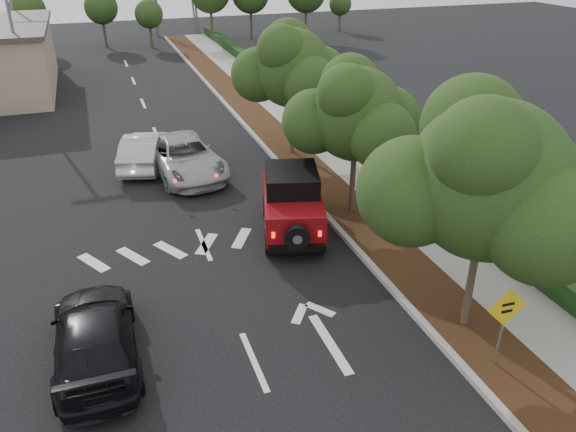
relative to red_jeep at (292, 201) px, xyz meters
name	(u,v)px	position (x,y,z in m)	size (l,w,h in m)	color
ground	(254,361)	(-3.11, -6.02, -1.11)	(120.00, 120.00, 0.00)	black
curb	(278,162)	(1.49, 5.98, -1.04)	(0.20, 70.00, 0.15)	#9E9B93
planting_strip	(299,160)	(2.49, 5.98, -1.05)	(1.80, 70.00, 0.12)	black
sidewalk	(338,155)	(4.39, 5.98, -1.05)	(2.00, 70.00, 0.12)	gray
hedge	(366,145)	(5.79, 5.98, -0.71)	(0.80, 70.00, 0.80)	black
transmission_tower	(178,35)	(2.89, 41.98, -1.11)	(7.00, 4.00, 28.00)	slate
street_tree_near	(463,326)	(2.49, -6.52, -1.11)	(3.80, 3.80, 5.92)	#1A3311
street_tree_mid	(351,213)	(2.49, 0.48, -1.11)	(3.20, 3.20, 5.32)	#1A3311
street_tree_far	(292,154)	(2.49, 6.98, -1.11)	(3.40, 3.40, 5.62)	#1A3311
light_pole_a	(29,105)	(-9.61, 19.98, -1.11)	(2.00, 0.22, 9.00)	slate
light_pole_b	(24,65)	(-10.61, 31.98, -1.11)	(2.00, 0.22, 9.00)	slate
red_jeep	(292,201)	(0.00, 0.00, 0.00)	(2.86, 4.47, 2.19)	black
silver_suv_ahead	(184,157)	(-2.61, 6.21, -0.34)	(2.56, 5.54, 1.54)	#A3A5AB
black_suv_oncoming	(95,336)	(-6.64, -4.69, -0.42)	(1.94, 4.78, 1.39)	black
silver_sedan_oncoming	(144,150)	(-4.11, 7.76, -0.38)	(1.56, 4.46, 1.47)	#B2B5BA
speed_hump_sign	(505,317)	(2.24, -8.12, 0.39)	(1.02, 0.10, 2.16)	slate
terracotta_planter	(470,219)	(5.29, -2.66, -0.29)	(0.70, 0.70, 1.22)	brown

